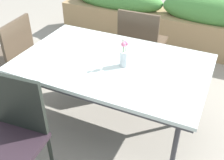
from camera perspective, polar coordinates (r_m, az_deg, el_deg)
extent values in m
plane|color=gray|center=(2.62, 0.64, -9.88)|extent=(12.00, 12.00, 0.00)
cube|color=silver|center=(2.19, 0.00, 3.49)|extent=(1.53, 0.96, 0.03)
cube|color=#333338|center=(2.21, 0.00, 2.89)|extent=(1.50, 0.94, 0.02)
cylinder|color=#333338|center=(2.47, -17.57, -4.55)|extent=(0.04, 0.04, 0.69)
cylinder|color=#333338|center=(2.01, 12.93, -14.57)|extent=(0.04, 0.04, 0.69)
cylinder|color=#333338|center=(2.93, -8.57, 3.57)|extent=(0.04, 0.04, 0.69)
cylinder|color=#333338|center=(2.55, 16.90, -2.86)|extent=(0.04, 0.04, 0.69)
cube|color=brown|center=(2.96, -21.53, 4.03)|extent=(0.47, 0.47, 0.04)
cube|color=#4C3D2D|center=(2.73, -19.22, 7.46)|extent=(0.06, 0.42, 0.43)
cylinder|color=#4C3D2D|center=(3.31, -21.29, 2.86)|extent=(0.03, 0.03, 0.44)
cylinder|color=#4C3D2D|center=(2.84, -19.89, -2.52)|extent=(0.03, 0.03, 0.44)
cylinder|color=#4C3D2D|center=(3.09, -15.58, 1.63)|extent=(0.03, 0.03, 0.44)
cube|color=#291E26|center=(1.95, -21.51, -13.35)|extent=(0.46, 0.46, 0.04)
cube|color=black|center=(1.90, -19.34, -4.74)|extent=(0.41, 0.06, 0.43)
cylinder|color=black|center=(2.12, -12.64, -15.83)|extent=(0.03, 0.03, 0.46)
cylinder|color=black|center=(2.31, -21.09, -12.63)|extent=(0.03, 0.03, 0.46)
cube|color=brown|center=(3.06, 6.56, 7.87)|extent=(0.46, 0.46, 0.04)
cube|color=#4C3D2D|center=(2.79, 5.43, 10.04)|extent=(0.43, 0.03, 0.41)
cylinder|color=#4C3D2D|center=(3.41, 4.10, 6.40)|extent=(0.03, 0.03, 0.46)
cylinder|color=#4C3D2D|center=(3.31, 10.86, 4.91)|extent=(0.03, 0.03, 0.46)
cylinder|color=#4C3D2D|center=(3.07, 1.35, 3.06)|extent=(0.03, 0.03, 0.46)
cylinder|color=#4C3D2D|center=(2.96, 8.77, 1.30)|extent=(0.03, 0.03, 0.46)
cylinder|color=silver|center=(2.11, 2.57, 4.51)|extent=(0.07, 0.07, 0.13)
cylinder|color=#47843D|center=(2.05, 2.32, 6.71)|extent=(0.01, 0.00, 0.15)
sphere|color=white|center=(2.02, 2.37, 8.54)|extent=(0.03, 0.03, 0.03)
cylinder|color=#47843D|center=(2.06, 2.41, 6.21)|extent=(0.01, 0.00, 0.11)
sphere|color=pink|center=(2.04, 2.45, 7.54)|extent=(0.04, 0.04, 0.04)
cylinder|color=#47843D|center=(2.07, 2.92, 6.40)|extent=(0.01, 0.00, 0.11)
sphere|color=pink|center=(2.05, 2.97, 7.75)|extent=(0.04, 0.04, 0.04)
cube|color=#9E7F56|center=(4.02, 10.21, 10.69)|extent=(3.00, 0.48, 0.48)
ellipsoid|color=#47843D|center=(3.80, 20.83, 13.38)|extent=(1.35, 0.43, 0.40)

